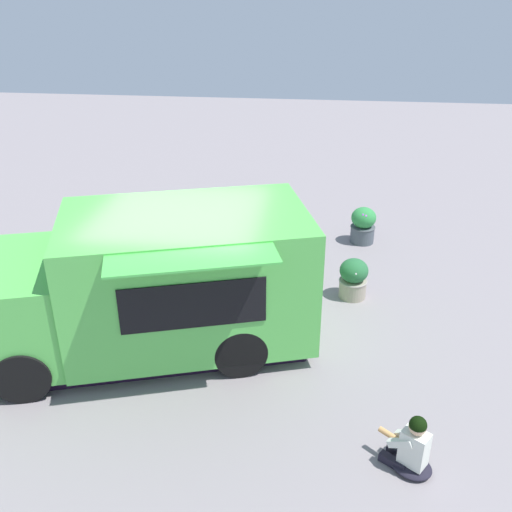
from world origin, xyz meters
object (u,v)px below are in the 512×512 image
planter_flowering_near (353,278)px  food_truck (148,288)px  person_customer (411,448)px  planter_flowering_far (95,221)px  planter_flowering_side (363,225)px

planter_flowering_near → food_truck: bearing=-149.4°
planter_flowering_near → person_customer: bearing=-82.4°
planter_flowering_far → planter_flowering_side: bearing=2.8°
person_customer → planter_flowering_near: 4.18m
person_customer → planter_flowering_near: bearing=97.6°
food_truck → planter_flowering_near: food_truck is taller
food_truck → planter_flowering_far: (-2.52, 4.16, -0.74)m
planter_flowering_side → person_customer: bearing=-87.9°
planter_flowering_far → food_truck: bearing=-58.8°
planter_flowering_far → planter_flowering_near: bearing=-20.6°
person_customer → planter_flowering_side: bearing=92.1°
food_truck → person_customer: food_truck is taller
planter_flowering_far → planter_flowering_side: 6.15m
food_truck → planter_flowering_far: 4.92m
person_customer → planter_flowering_near: size_ratio=1.06×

